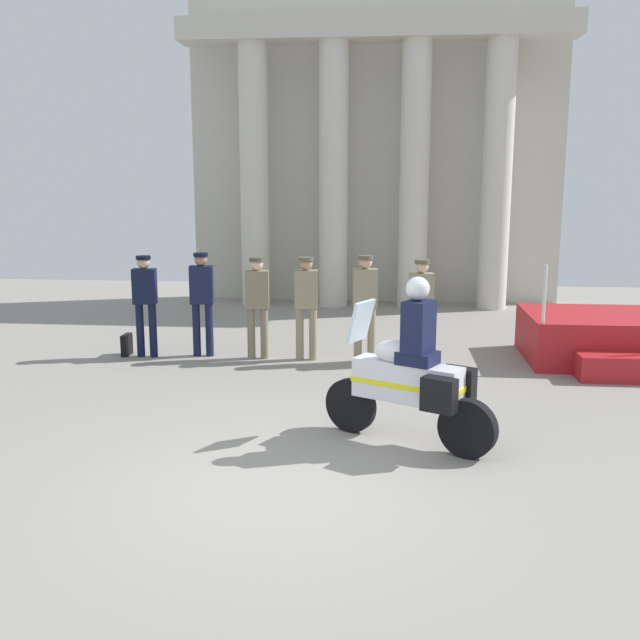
{
  "coord_description": "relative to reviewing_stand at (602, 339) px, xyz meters",
  "views": [
    {
      "loc": [
        1.06,
        -6.49,
        2.9
      ],
      "look_at": [
        0.12,
        3.13,
        1.03
      ],
      "focal_mm": 40.44,
      "sensor_mm": 36.0,
      "label": 1
    }
  ],
  "objects": [
    {
      "name": "officer_in_row_1",
      "position": [
        -6.58,
        -0.25,
        0.65
      ],
      "size": [
        0.4,
        0.27,
        1.74
      ],
      "rotation": [
        0.0,
        0.0,
        3.27
      ],
      "color": "#141938",
      "rests_on": "ground_plane"
    },
    {
      "name": "reviewing_stand",
      "position": [
        0.0,
        0.0,
        0.0
      ],
      "size": [
        2.43,
        2.45,
        1.67
      ],
      "color": "#B21E23",
      "rests_on": "ground_plane"
    },
    {
      "name": "officer_in_row_2",
      "position": [
        -5.63,
        -0.33,
        0.62
      ],
      "size": [
        0.4,
        0.27,
        1.68
      ],
      "rotation": [
        0.0,
        0.0,
        3.27
      ],
      "color": "#7A7056",
      "rests_on": "ground_plane"
    },
    {
      "name": "officer_in_row_4",
      "position": [
        -3.86,
        -0.4,
        0.65
      ],
      "size": [
        0.4,
        0.27,
        1.74
      ],
      "rotation": [
        0.0,
        0.0,
        3.27
      ],
      "color": "gray",
      "rests_on": "ground_plane"
    },
    {
      "name": "motorcycle_with_rider",
      "position": [
        -3.19,
        -4.12,
        0.42
      ],
      "size": [
        1.9,
        1.16,
        1.9
      ],
      "rotation": [
        0.0,
        0.0,
        2.65
      ],
      "color": "black",
      "rests_on": "ground_plane"
    },
    {
      "name": "officer_in_row_5",
      "position": [
        -2.96,
        -0.35,
        0.62
      ],
      "size": [
        0.4,
        0.27,
        1.68
      ],
      "rotation": [
        0.0,
        0.0,
        3.27
      ],
      "color": "gray",
      "rests_on": "ground_plane"
    },
    {
      "name": "colonnade_backdrop",
      "position": [
        -3.87,
        5.47,
        3.3
      ],
      "size": [
        8.83,
        1.51,
        7.1
      ],
      "color": "beige",
      "rests_on": "ground_plane"
    },
    {
      "name": "officer_in_row_0",
      "position": [
        -7.5,
        -0.39,
        0.63
      ],
      "size": [
        0.4,
        0.27,
        1.7
      ],
      "rotation": [
        0.0,
        0.0,
        3.27
      ],
      "color": "black",
      "rests_on": "ground_plane"
    },
    {
      "name": "officer_in_row_3",
      "position": [
        -4.82,
        -0.34,
        0.63
      ],
      "size": [
        0.4,
        0.27,
        1.7
      ],
      "rotation": [
        0.0,
        0.0,
        3.27
      ],
      "color": "gray",
      "rests_on": "ground_plane"
    },
    {
      "name": "ground_plane",
      "position": [
        -4.53,
        -5.34,
        -0.37
      ],
      "size": [
        28.0,
        28.0,
        0.0
      ],
      "primitive_type": "plane",
      "color": "gray"
    },
    {
      "name": "briefcase_on_ground",
      "position": [
        -7.88,
        -0.34,
        -0.19
      ],
      "size": [
        0.1,
        0.32,
        0.36
      ],
      "primitive_type": "cube",
      "color": "black",
      "rests_on": "ground_plane"
    }
  ]
}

